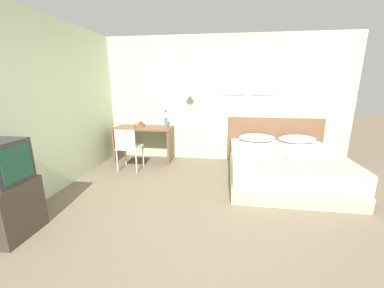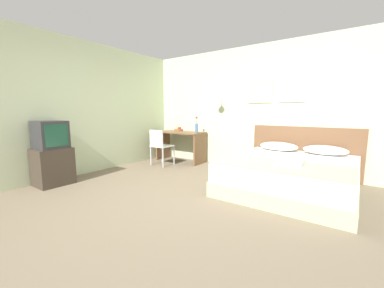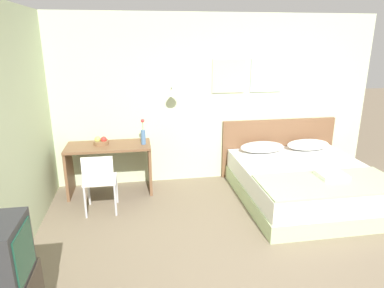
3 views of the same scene
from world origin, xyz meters
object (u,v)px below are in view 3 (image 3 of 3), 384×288
at_px(pillow_right, 308,145).
at_px(desk_chair, 99,178).
at_px(desk, 109,159).
at_px(pillow_left, 262,147).
at_px(fruit_bowl, 101,141).
at_px(throw_blanket, 330,183).
at_px(folded_towel_near_foot, 332,175).
at_px(headboard, 278,147).
at_px(flower_vase, 143,135).
at_px(bed, 306,184).

bearing_deg(pillow_right, desk_chair, -168.13).
height_order(pillow_right, desk, desk).
height_order(pillow_left, fruit_bowl, fruit_bowl).
bearing_deg(fruit_bowl, throw_blanket, -25.40).
xyz_separation_m(pillow_right, folded_towel_near_foot, (-0.29, -1.21, -0.03)).
bearing_deg(desk_chair, pillow_left, 15.47).
xyz_separation_m(pillow_left, desk, (-2.41, -0.02, -0.06)).
height_order(throw_blanket, desk_chair, desk_chair).
height_order(headboard, folded_towel_near_foot, headboard).
bearing_deg(pillow_right, pillow_left, 180.00).
height_order(folded_towel_near_foot, desk, desk).
distance_m(pillow_left, flower_vase, 1.92).
bearing_deg(throw_blanket, flower_vase, 150.60).
bearing_deg(desk_chair, throw_blanket, -12.89).
height_order(desk, desk_chair, desk_chair).
xyz_separation_m(bed, pillow_left, (-0.40, 0.77, 0.34)).
bearing_deg(pillow_left, fruit_bowl, 179.32).
bearing_deg(fruit_bowl, pillow_left, -0.68).
bearing_deg(pillow_right, flower_vase, -178.61).
bearing_deg(headboard, throw_blanket, -90.00).
relative_size(headboard, fruit_bowl, 8.64).
xyz_separation_m(pillow_right, throw_blanket, (-0.40, -1.36, -0.07)).
bearing_deg(bed, pillow_right, 62.72).
relative_size(bed, folded_towel_near_foot, 5.81).
xyz_separation_m(bed, headboard, (0.00, 1.04, 0.23)).
relative_size(pillow_right, folded_towel_near_foot, 2.05).
relative_size(bed, throw_blanket, 1.13).
height_order(desk, fruit_bowl, fruit_bowl).
distance_m(pillow_right, throw_blanket, 1.41).
distance_m(headboard, pillow_right, 0.49).
bearing_deg(headboard, folded_towel_near_foot, -86.04).
distance_m(bed, flower_vase, 2.48).
distance_m(folded_towel_near_foot, fruit_bowl, 3.28).
height_order(pillow_left, desk_chair, desk_chair).
distance_m(pillow_left, desk, 2.41).
relative_size(pillow_left, pillow_right, 1.00).
xyz_separation_m(headboard, pillow_right, (0.40, -0.27, 0.10)).
bearing_deg(desk, bed, -14.87).
relative_size(bed, desk, 1.63).
bearing_deg(folded_towel_near_foot, headboard, 93.96).
height_order(headboard, desk_chair, headboard).
xyz_separation_m(folded_towel_near_foot, desk_chair, (-3.00, 0.52, -0.06)).
relative_size(desk, desk_chair, 1.47).
bearing_deg(folded_towel_near_foot, desk, 157.76).
relative_size(pillow_left, flower_vase, 1.84).
relative_size(throw_blanket, fruit_bowl, 7.87).
height_order(desk, flower_vase, flower_vase).
bearing_deg(bed, headboard, 90.00).
relative_size(bed, flower_vase, 5.21).
bearing_deg(fruit_bowl, headboard, 4.72).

